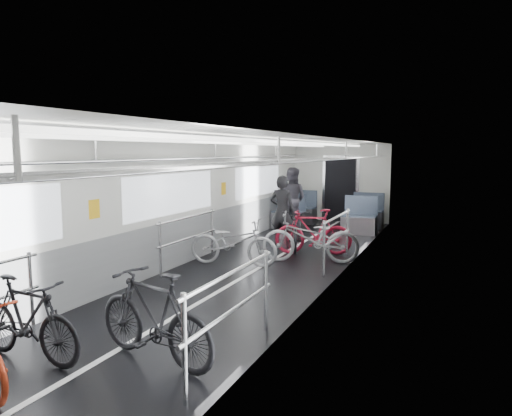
% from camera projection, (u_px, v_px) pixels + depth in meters
% --- Properties ---
extents(car_shell, '(3.02, 14.01, 2.41)m').
position_uv_depth(car_shell, '(281.00, 202.00, 9.49)').
color(car_shell, black).
rests_on(car_shell, ground).
extents(bike_left_mid, '(1.51, 0.46, 0.90)m').
position_uv_depth(bike_left_mid, '(27.00, 319.00, 4.74)').
color(bike_left_mid, black).
rests_on(bike_left_mid, floor).
extents(bike_left_far, '(1.81, 0.87, 0.91)m').
position_uv_depth(bike_left_far, '(233.00, 242.00, 8.75)').
color(bike_left_far, '#97989C').
rests_on(bike_left_far, floor).
extents(bike_right_near, '(1.70, 0.77, 0.99)m').
position_uv_depth(bike_right_near, '(154.00, 316.00, 4.71)').
color(bike_right_near, black).
rests_on(bike_right_near, floor).
extents(bike_right_mid, '(2.00, 1.15, 1.00)m').
position_uv_depth(bike_right_mid, '(310.00, 238.00, 8.93)').
color(bike_right_mid, '#A6A7AB').
rests_on(bike_right_mid, floor).
extents(bike_right_far, '(1.69, 0.91, 0.98)m').
position_uv_depth(bike_right_far, '(313.00, 232.00, 9.66)').
color(bike_right_far, maroon).
rests_on(bike_right_far, floor).
extents(bike_aisle, '(1.16, 1.84, 0.91)m').
position_uv_depth(bike_aisle, '(296.00, 229.00, 10.22)').
color(bike_aisle, black).
rests_on(bike_aisle, floor).
extents(person_standing, '(0.62, 0.42, 1.65)m').
position_uv_depth(person_standing, '(282.00, 211.00, 10.41)').
color(person_standing, black).
rests_on(person_standing, floor).
extents(person_seated, '(0.85, 0.67, 1.75)m').
position_uv_depth(person_seated, '(291.00, 199.00, 12.52)').
color(person_seated, '#2D2A32').
rests_on(person_seated, floor).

